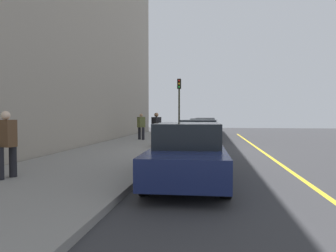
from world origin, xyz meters
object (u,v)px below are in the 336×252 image
object	(u,v)px
pedestrian_olive_coat	(141,126)
traffic_light_pole	(179,98)
parked_car_charcoal	(205,126)
rolling_suitcase	(156,142)
parked_car_white	(199,136)
pedestrian_brown_coat	(6,142)
parked_car_navy	(188,152)
pedestrian_black_coat	(156,128)
parked_car_silver	(203,130)

from	to	relation	value
pedestrian_olive_coat	traffic_light_pole	size ratio (longest dim) A/B	0.41
parked_car_charcoal	pedestrian_olive_coat	size ratio (longest dim) A/B	2.63
rolling_suitcase	traffic_light_pole	bearing A→B (deg)	175.97
parked_car_white	pedestrian_brown_coat	bearing A→B (deg)	-32.50
parked_car_white	parked_car_navy	world-z (taller)	same
parked_car_charcoal	parked_car_white	bearing A→B (deg)	-0.15
parked_car_navy	pedestrian_brown_coat	world-z (taller)	pedestrian_brown_coat
parked_car_charcoal	parked_car_navy	world-z (taller)	same
parked_car_charcoal	parked_car_white	world-z (taller)	same
parked_car_white	traffic_light_pole	world-z (taller)	traffic_light_pole
parked_car_navy	pedestrian_black_coat	bearing A→B (deg)	-163.49
traffic_light_pole	parked_car_charcoal	bearing A→B (deg)	163.49
parked_car_silver	traffic_light_pole	xyz separation A→B (m)	(-0.58, -1.69, 2.21)
parked_car_silver	pedestrian_black_coat	distance (m)	5.93
rolling_suitcase	parked_car_charcoal	bearing A→B (deg)	169.96
parked_car_charcoal	parked_car_silver	size ratio (longest dim) A/B	0.97
parked_car_white	rolling_suitcase	bearing A→B (deg)	-112.15
parked_car_navy	pedestrian_brown_coat	size ratio (longest dim) A/B	2.85
parked_car_charcoal	rolling_suitcase	world-z (taller)	parked_car_charcoal
parked_car_navy	rolling_suitcase	distance (m)	7.26
traffic_light_pole	parked_car_navy	bearing A→B (deg)	7.05
parked_car_white	pedestrian_olive_coat	world-z (taller)	pedestrian_olive_coat
parked_car_silver	parked_car_white	size ratio (longest dim) A/B	1.08
parked_car_white	parked_car_navy	size ratio (longest dim) A/B	0.90
parked_car_white	parked_car_silver	bearing A→B (deg)	-179.92
parked_car_silver	parked_car_white	world-z (taller)	same
parked_car_white	pedestrian_brown_coat	distance (m)	8.34
pedestrian_black_coat	pedestrian_brown_coat	size ratio (longest dim) A/B	1.02
traffic_light_pole	pedestrian_black_coat	bearing A→B (deg)	-5.00
parked_car_white	pedestrian_black_coat	xyz separation A→B (m)	(-1.37, -2.23, 0.30)
pedestrian_black_coat	traffic_light_pole	xyz separation A→B (m)	(-6.07, 0.53, 1.91)
parked_car_white	traffic_light_pole	distance (m)	7.95
pedestrian_brown_coat	rolling_suitcase	bearing A→B (deg)	163.68
pedestrian_black_coat	pedestrian_brown_coat	bearing A→B (deg)	-14.98
pedestrian_black_coat	traffic_light_pole	size ratio (longest dim) A/B	0.41
parked_car_navy	pedestrian_black_coat	size ratio (longest dim) A/B	2.79
pedestrian_black_coat	rolling_suitcase	size ratio (longest dim) A/B	1.99
parked_car_silver	pedestrian_olive_coat	bearing A→B (deg)	-68.15
parked_car_charcoal	parked_car_silver	bearing A→B (deg)	-0.40
rolling_suitcase	parked_car_navy	bearing A→B (deg)	17.08
pedestrian_black_coat	rolling_suitcase	bearing A→B (deg)	8.03
pedestrian_brown_coat	parked_car_silver	bearing A→B (deg)	162.15
parked_car_silver	rolling_suitcase	world-z (taller)	parked_car_silver
traffic_light_pole	parked_car_white	bearing A→B (deg)	12.88
pedestrian_black_coat	pedestrian_olive_coat	distance (m)	4.27
pedestrian_brown_coat	traffic_light_pole	bearing A→B (deg)	169.12
rolling_suitcase	pedestrian_olive_coat	bearing A→B (deg)	-157.91
pedestrian_olive_coat	pedestrian_brown_coat	size ratio (longest dim) A/B	1.02
pedestrian_olive_coat	pedestrian_brown_coat	distance (m)	12.32
parked_car_charcoal	pedestrian_brown_coat	world-z (taller)	pedestrian_brown_coat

